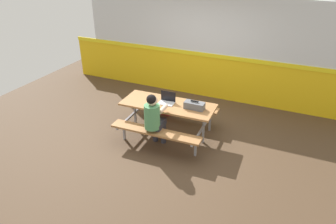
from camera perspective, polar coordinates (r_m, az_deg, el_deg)
name	(u,v)px	position (r m, az deg, el deg)	size (l,w,h in m)	color
ground_plane	(170,135)	(6.68, 0.40, -4.33)	(10.00, 10.00, 0.02)	#4C3826
accent_backdrop	(206,50)	(8.11, 7.02, 11.18)	(8.00, 0.14, 2.60)	yellow
picnic_table_main	(168,111)	(6.40, 0.00, 0.20)	(1.94, 1.61, 0.74)	#9E6B3D
student_nearer	(154,117)	(5.92, -2.62, -0.89)	(0.37, 0.53, 1.21)	#2D2D38
laptop_silver	(167,101)	(6.35, -0.19, 2.09)	(0.33, 0.23, 0.22)	silver
toolbox_grey	(194,105)	(6.13, 4.87, 1.22)	(0.40, 0.18, 0.18)	#595B60
backpack_dark	(165,105)	(7.43, -0.51, 1.23)	(0.30, 0.22, 0.44)	maroon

